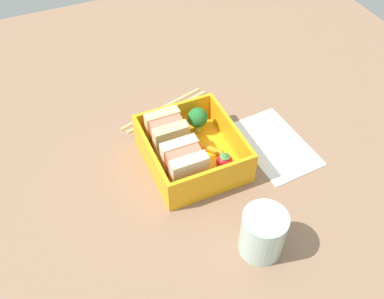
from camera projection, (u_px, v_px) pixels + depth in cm
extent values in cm
cube|color=#89674F|center=(192.00, 164.00, 72.35)|extent=(120.00, 120.00, 2.00)
cube|color=#F4A317|center=(192.00, 158.00, 71.18)|extent=(16.33, 14.63, 1.20)
cube|color=#F4A317|center=(151.00, 159.00, 67.04)|extent=(16.33, 0.60, 4.86)
cube|color=#F4A317|center=(231.00, 133.00, 70.89)|extent=(16.33, 0.60, 4.86)
cube|color=#F4A317|center=(213.00, 180.00, 64.04)|extent=(0.60, 13.43, 4.86)
cube|color=#F4A317|center=(174.00, 115.00, 73.88)|extent=(0.60, 13.43, 4.86)
cube|color=beige|center=(189.00, 173.00, 64.28)|extent=(1.91, 5.78, 6.04)
cube|color=#D87259|center=(184.00, 164.00, 65.47)|extent=(1.91, 5.31, 5.56)
cube|color=beige|center=(180.00, 156.00, 66.66)|extent=(1.91, 5.78, 6.04)
cube|color=#D8C17F|center=(171.00, 141.00, 68.82)|extent=(1.91, 5.78, 6.04)
cube|color=#D87259|center=(167.00, 134.00, 70.01)|extent=(1.91, 5.31, 5.56)
cube|color=#D8C17F|center=(163.00, 126.00, 71.21)|extent=(1.91, 5.78, 6.04)
sphere|color=red|center=(224.00, 162.00, 67.92)|extent=(2.75, 2.75, 2.75)
cone|color=#41833E|center=(225.00, 155.00, 66.69)|extent=(1.65, 1.65, 0.60)
cylinder|color=orange|center=(208.00, 148.00, 71.26)|extent=(4.87, 3.95, 1.07)
cylinder|color=#95C56C|center=(198.00, 126.00, 74.22)|extent=(1.17, 1.17, 1.79)
sphere|color=#236D2E|center=(198.00, 118.00, 72.68)|extent=(3.47, 3.47, 3.47)
cylinder|color=tan|center=(168.00, 110.00, 79.73)|extent=(5.46, 17.63, 0.70)
cylinder|color=tan|center=(164.00, 107.00, 80.41)|extent=(5.46, 17.63, 0.70)
cylinder|color=silver|center=(263.00, 233.00, 57.76)|extent=(6.20, 6.20, 7.30)
cube|color=white|center=(274.00, 144.00, 73.93)|extent=(16.48, 11.28, 0.40)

